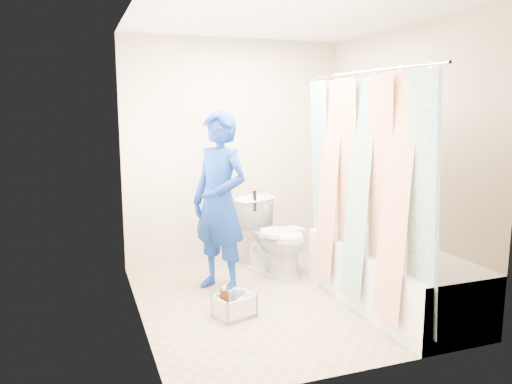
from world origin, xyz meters
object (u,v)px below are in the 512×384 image
object	(u,v)px
toilet	(274,236)
cleaning_caddy	(235,306)
plumber	(220,203)
bathtub	(391,275)

from	to	relation	value
toilet	cleaning_caddy	distance (m)	1.19
plumber	cleaning_caddy	bearing A→B (deg)	-36.63
toilet	plumber	distance (m)	0.83
bathtub	plumber	world-z (taller)	plumber
bathtub	toilet	xyz separation A→B (m)	(-0.62, 1.13, 0.12)
cleaning_caddy	toilet	bearing A→B (deg)	35.28
toilet	plumber	bearing A→B (deg)	179.83
bathtub	cleaning_caddy	size ratio (longest dim) A/B	4.90
toilet	plumber	size ratio (longest dim) A/B	0.47
bathtub	plumber	xyz separation A→B (m)	(-1.27, 0.86, 0.56)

